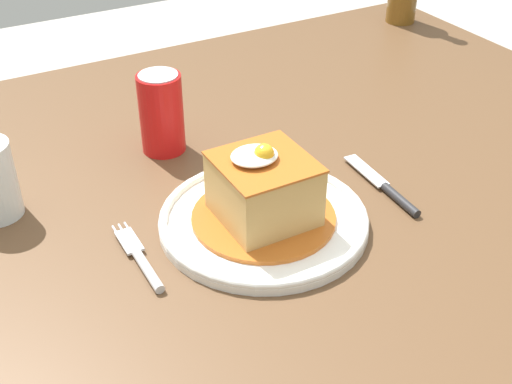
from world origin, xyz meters
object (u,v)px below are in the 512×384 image
(main_plate, at_px, (264,219))
(soda_can, at_px, (161,113))
(knife, at_px, (390,191))
(fork, at_px, (142,261))

(main_plate, bearing_deg, soda_can, 98.47)
(knife, bearing_deg, main_plate, 172.42)
(knife, xyz_separation_m, soda_can, (-0.22, 0.27, 0.06))
(fork, height_order, soda_can, soda_can)
(knife, height_order, soda_can, soda_can)
(main_plate, xyz_separation_m, knife, (0.19, -0.02, -0.00))
(fork, height_order, knife, same)
(soda_can, bearing_deg, fork, -118.34)
(fork, xyz_separation_m, soda_can, (0.13, 0.24, 0.06))
(main_plate, bearing_deg, knife, -7.58)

